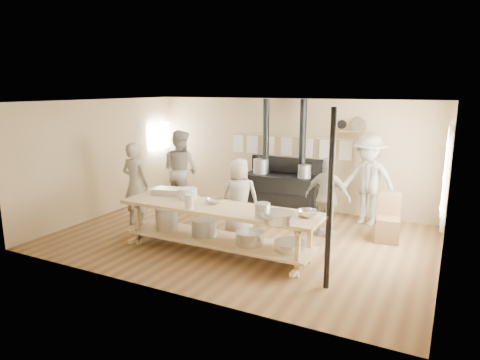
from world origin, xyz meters
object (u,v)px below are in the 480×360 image
Objects in this scene: prep_table at (218,225)px; cook_right at (328,198)px; stove at (282,189)px; cook_by_window at (368,180)px; cook_left at (181,170)px; cook_far_left at (136,184)px; cook_center at (239,197)px; roasting_pan at (169,191)px; chair at (388,227)px.

prep_table is 2.25m from cook_right.
stove is 0.72× the size of prep_table.
cook_right is 1.28m from cook_by_window.
prep_table is at bearing 143.54° from cook_left.
cook_center is at bearing -169.08° from cook_far_left.
stove is 3.37m from cook_far_left.
cook_left is 3.66m from cook_right.
roasting_pan is at bearing -115.43° from stove.
cook_far_left is (-2.31, 0.60, 0.36)m from prep_table.
cook_right is 1.71× the size of chair.
cook_by_window reaches higher than cook_center.
cook_left is 3.69× the size of roasting_pan.
cook_left is 4.79m from chair.
cook_far_left is 3.92m from cook_right.
cook_right is (1.57, 0.65, 0.02)m from cook_center.
roasting_pan is (-1.28, 0.33, 0.39)m from prep_table.
cook_left is (0.13, 1.45, 0.07)m from cook_far_left.
cook_center is (2.06, -0.99, -0.18)m from cook_left.
prep_table is (-0.00, -3.02, -0.00)m from stove.
cook_far_left is at bearing 91.65° from cook_left.
cook_center reaches higher than prep_table.
cook_far_left is at bearing 165.35° from roasting_pan.
cook_by_window reaches higher than cook_left.
cook_center is at bearing 32.11° from roasting_pan.
cook_far_left reaches higher than roasting_pan.
cook_right is (1.45, 1.70, 0.26)m from prep_table.
prep_table is at bearing 164.72° from cook_far_left.
prep_table is 1.37m from roasting_pan.
chair is at bearing -174.34° from cook_left.
cook_left is at bearing 136.92° from prep_table.
cook_by_window is at bearing 37.71° from roasting_pan.
prep_table is 7.03× the size of roasting_pan.
roasting_pan is (-1.28, -2.69, 0.39)m from stove.
stove is at bearing -35.24° from cook_right.
cook_by_window is at bearing -153.10° from cook_far_left.
cook_center is (-0.12, 1.05, 0.24)m from prep_table.
cook_right is 1.25m from chair.
cook_by_window is at bearing -162.49° from cook_left.
cook_far_left is 1.12× the size of cook_right.
prep_table is at bearing -109.23° from cook_by_window.
cook_right reaches higher than cook_center.
cook_far_left is 1.07m from roasting_pan.
stove is 3.02m from prep_table.
cook_center is (-0.13, -1.97, 0.24)m from stove.
cook_center is 0.97× the size of cook_right.
chair is (2.68, 0.92, -0.49)m from cook_center.
stove is 1.48× the size of cook_far_left.
stove is 3.00m from roasting_pan.
roasting_pan reaches higher than prep_table.
roasting_pan is at bearing 164.64° from cook_far_left.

